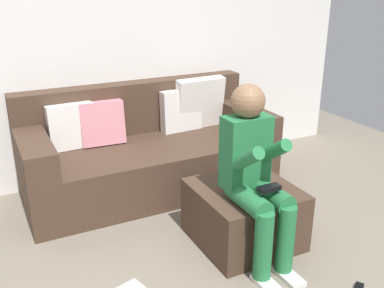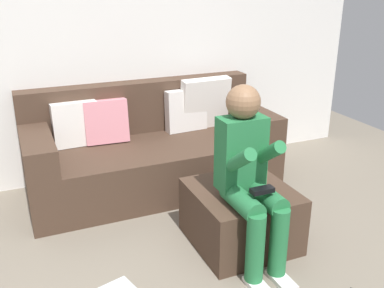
% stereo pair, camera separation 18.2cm
% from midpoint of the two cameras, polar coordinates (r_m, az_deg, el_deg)
% --- Properties ---
extents(wall_back, '(5.06, 0.10, 2.64)m').
position_cam_midpoint_polar(wall_back, '(3.92, -13.80, 14.15)').
color(wall_back, white).
rests_on(wall_back, ground_plane).
extents(couch_sectional, '(2.08, 0.89, 0.89)m').
position_cam_midpoint_polar(couch_sectional, '(3.83, -7.14, -0.94)').
color(couch_sectional, '#473326').
rests_on(couch_sectional, ground_plane).
extents(ottoman, '(0.65, 0.66, 0.40)m').
position_cam_midpoint_polar(ottoman, '(3.09, 5.01, -9.04)').
color(ottoman, '#473326').
rests_on(ottoman, ground_plane).
extents(person_seated, '(0.29, 0.63, 1.14)m').
position_cam_midpoint_polar(person_seated, '(2.72, 6.28, -3.63)').
color(person_seated, '#26723F').
rests_on(person_seated, ground_plane).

